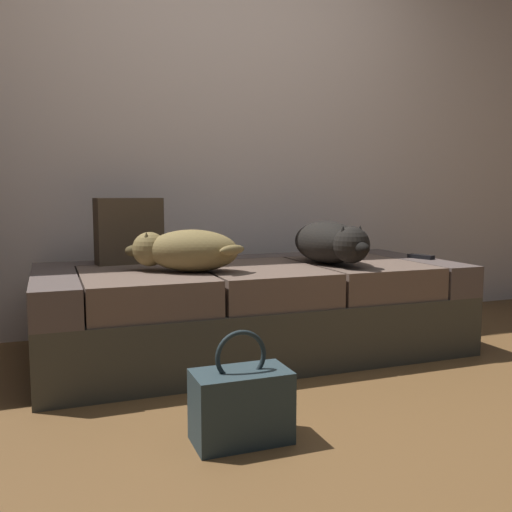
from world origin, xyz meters
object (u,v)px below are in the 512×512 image
at_px(throw_pillow, 129,231).
at_px(dog_tan, 185,250).
at_px(dog_dark, 331,243).
at_px(handbag, 241,405).
at_px(couch, 253,309).
at_px(tv_remote, 421,257).

bearing_deg(throw_pillow, dog_tan, -63.82).
bearing_deg(throw_pillow, dog_dark, -21.97).
bearing_deg(dog_tan, handbag, -91.24).
relative_size(dog_dark, handbag, 1.71).
distance_m(dog_tan, handbag, 0.95).
distance_m(couch, dog_tan, 0.52).
bearing_deg(dog_tan, tv_remote, 2.08).
xyz_separation_m(couch, dog_dark, (0.39, -0.12, 0.34)).
relative_size(dog_tan, dog_dark, 0.85).
bearing_deg(tv_remote, dog_dark, 164.06).
bearing_deg(throw_pillow, tv_remote, -12.80).
distance_m(dog_dark, tv_remote, 0.60).
distance_m(couch, handbag, 1.06).
relative_size(tv_remote, handbag, 0.40).
xyz_separation_m(tv_remote, handbag, (-1.38, -0.90, -0.34)).
bearing_deg(couch, tv_remote, -4.65).
bearing_deg(tv_remote, handbag, -166.44).
relative_size(throw_pillow, handbag, 0.90).
bearing_deg(throw_pillow, handbag, -81.81).
height_order(dog_tan, dog_dark, dog_dark).
height_order(dog_tan, tv_remote, dog_tan).
xyz_separation_m(couch, throw_pillow, (-0.58, 0.27, 0.40)).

